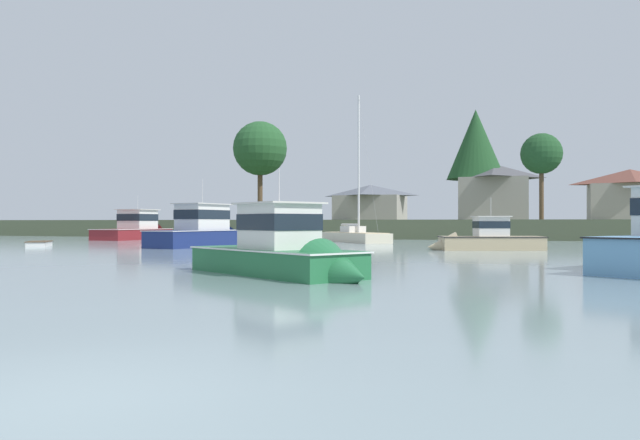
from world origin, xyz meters
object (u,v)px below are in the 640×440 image
cruiser_navy (207,236)px  mooring_buoy_white (155,242)px  mooring_buoy_red (259,239)px  dinghy_white (39,245)px  cruiser_green (288,260)px  sailboat_cream (355,239)px  cruiser_maroon (141,232)px  cruiser_sand (481,243)px

cruiser_navy → mooring_buoy_white: 9.03m
cruiser_navy → mooring_buoy_red: size_ratio=23.79×
dinghy_white → cruiser_green: 30.70m
cruiser_green → sailboat_cream: sailboat_cream is taller
cruiser_green → cruiser_maroon: bearing=131.0°
cruiser_green → mooring_buoy_red: bearing=116.0°
cruiser_green → cruiser_navy: (-14.68, 20.79, 0.25)m
cruiser_green → mooring_buoy_white: bearing=131.2°
cruiser_navy → mooring_buoy_red: cruiser_navy is taller
cruiser_maroon → mooring_buoy_red: size_ratio=23.73×
sailboat_cream → cruiser_navy: sailboat_cream is taller
sailboat_cream → mooring_buoy_white: (-15.39, -7.42, -0.20)m
dinghy_white → cruiser_maroon: cruiser_maroon is taller
cruiser_navy → cruiser_maroon: bearing=138.2°
cruiser_sand → sailboat_cream: sailboat_cream is taller
dinghy_white → sailboat_cream: 25.10m
cruiser_green → sailboat_cream: bearing=101.9°
cruiser_sand → mooring_buoy_red: (-22.35, 15.63, -0.38)m
cruiser_navy → mooring_buoy_white: bearing=148.2°
sailboat_cream → mooring_buoy_white: size_ratio=29.36×
cruiser_sand → cruiser_green: bearing=-102.5°
mooring_buoy_red → mooring_buoy_white: 11.81m
mooring_buoy_white → sailboat_cream: bearing=25.7°
sailboat_cream → cruiser_navy: bearing=-122.5°
sailboat_cream → mooring_buoy_red: size_ratio=30.73×
dinghy_white → cruiser_navy: cruiser_navy is taller
cruiser_navy → mooring_buoy_white: (-7.65, 4.75, -0.70)m
cruiser_green → dinghy_white: bearing=147.5°
cruiser_sand → dinghy_white: (-30.48, -4.30, -0.32)m
sailboat_cream → mooring_buoy_white: bearing=-154.3°
sailboat_cream → cruiser_maroon: sailboat_cream is taller
cruiser_maroon → mooring_buoy_white: (7.75, -9.00, -0.62)m
dinghy_white → cruiser_navy: bearing=20.9°
dinghy_white → sailboat_cream: size_ratio=0.24×
sailboat_cream → mooring_buoy_red: sailboat_cream is taller
cruiser_maroon → mooring_buoy_red: cruiser_maroon is taller
mooring_buoy_red → mooring_buoy_white: bearing=-112.8°
dinghy_white → mooring_buoy_white: dinghy_white is taller
dinghy_white → sailboat_cream: bearing=41.0°
cruiser_sand → cruiser_maroon: (-34.68, 13.74, 0.24)m
mooring_buoy_white → cruiser_navy: bearing=-31.8°
cruiser_navy → cruiser_maroon: 20.65m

